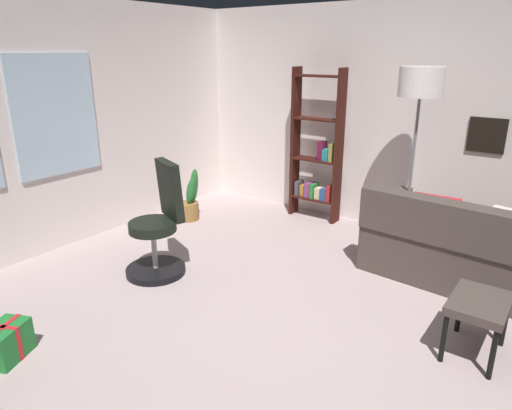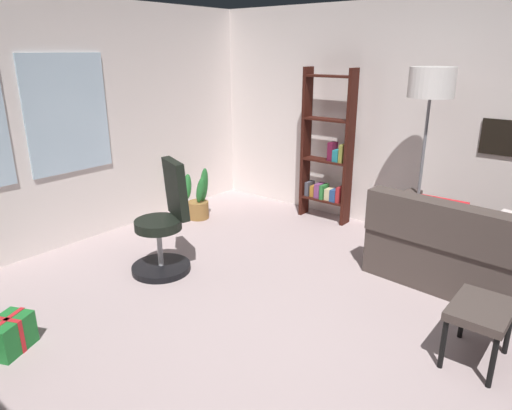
# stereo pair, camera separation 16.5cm
# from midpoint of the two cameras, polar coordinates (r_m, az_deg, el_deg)

# --- Properties ---
(ground_plane) EXTENTS (5.31, 6.17, 0.10)m
(ground_plane) POSITION_cam_midpoint_polar(r_m,az_deg,el_deg) (3.46, 5.38, -18.32)
(ground_plane) COLOR #AB9596
(wall_back_with_windows) EXTENTS (5.31, 0.12, 2.55)m
(wall_back_with_windows) POSITION_cam_midpoint_polar(r_m,az_deg,el_deg) (5.15, -26.03, 8.46)
(wall_back_with_windows) COLOR silver
(wall_back_with_windows) RESTS_ON ground_plane
(wall_right_with_frames) EXTENTS (0.12, 6.17, 2.55)m
(wall_right_with_frames) POSITION_cam_midpoint_polar(r_m,az_deg,el_deg) (5.34, 21.15, 9.33)
(wall_right_with_frames) COLOR silver
(wall_right_with_frames) RESTS_ON ground_plane
(couch) EXTENTS (1.73, 2.04, 0.83)m
(couch) POSITION_cam_midpoint_polar(r_m,az_deg,el_deg) (4.68, 26.82, -5.18)
(couch) COLOR #453A35
(couch) RESTS_ON ground_plane
(footstool) EXTENTS (0.50, 0.36, 0.43)m
(footstool) POSITION_cam_midpoint_polar(r_m,az_deg,el_deg) (3.51, 24.68, -11.48)
(footstool) COLOR #453A35
(footstool) RESTS_ON ground_plane
(gift_box_green) EXTENTS (0.37, 0.32, 0.26)m
(gift_box_green) POSITION_cam_midpoint_polar(r_m,az_deg,el_deg) (3.75, -29.69, -14.60)
(gift_box_green) COLOR #1E722D
(gift_box_green) RESTS_ON ground_plane
(office_chair) EXTENTS (0.58, 0.56, 1.07)m
(office_chair) POSITION_cam_midpoint_polar(r_m,az_deg,el_deg) (4.42, -12.96, -3.15)
(office_chair) COLOR black
(office_chair) RESTS_ON ground_plane
(bookshelf) EXTENTS (0.18, 0.64, 1.84)m
(bookshelf) POSITION_cam_midpoint_polar(r_m,az_deg,el_deg) (5.68, 6.76, 6.16)
(bookshelf) COLOR #35130D
(bookshelf) RESTS_ON ground_plane
(floor_lamp) EXTENTS (0.43, 0.43, 1.88)m
(floor_lamp) POSITION_cam_midpoint_polar(r_m,az_deg,el_deg) (4.78, 18.72, 13.08)
(floor_lamp) COLOR slate
(floor_lamp) RESTS_ON ground_plane
(potted_plant) EXTENTS (0.26, 0.44, 0.66)m
(potted_plant) POSITION_cam_midpoint_polar(r_m,az_deg,el_deg) (5.81, -9.20, 0.46)
(potted_plant) COLOR olive
(potted_plant) RESTS_ON ground_plane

